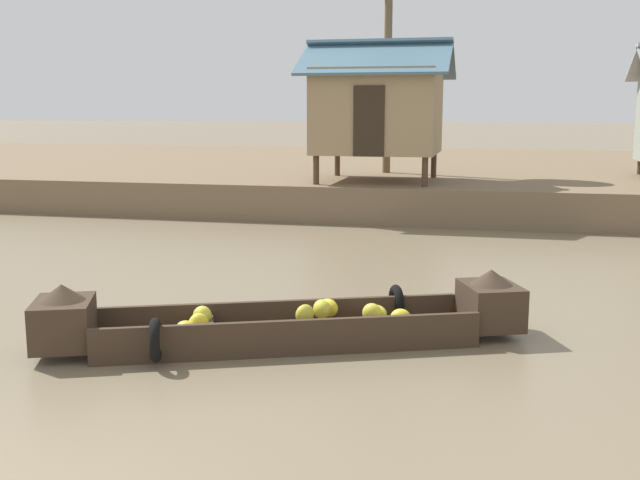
% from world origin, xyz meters
% --- Properties ---
extents(ground_plane, '(300.00, 300.00, 0.00)m').
position_xyz_m(ground_plane, '(0.00, 10.00, 0.00)').
color(ground_plane, '#7A6B51').
extents(riverbank_strip, '(160.00, 20.00, 0.97)m').
position_xyz_m(riverbank_strip, '(0.00, 25.23, 0.48)').
color(riverbank_strip, '#756047').
rests_on(riverbank_strip, ground).
extents(banana_boat, '(6.00, 3.12, 0.88)m').
position_xyz_m(banana_boat, '(1.23, 5.28, 0.30)').
color(banana_boat, '#3D2D21').
rests_on(banana_boat, ground).
extents(stilt_house_left, '(3.97, 3.64, 3.84)m').
position_xyz_m(stilt_house_left, '(0.53, 17.27, 2.95)').
color(stilt_house_left, '#4C3826').
rests_on(stilt_house_left, riverbank_strip).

